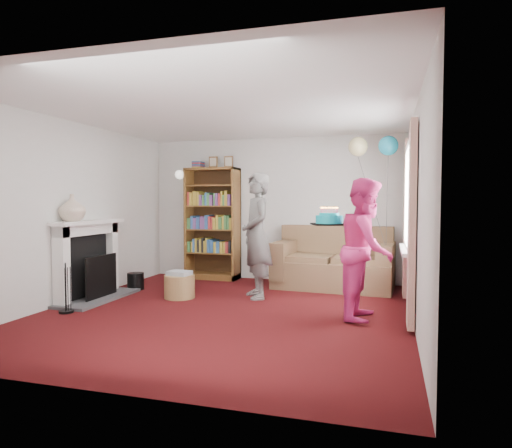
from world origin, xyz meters
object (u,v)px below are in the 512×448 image
(bookcase, at_px, (213,225))
(sofa, at_px, (334,265))
(person_striped, at_px, (257,235))
(person_magenta, at_px, (367,249))
(birthday_cake, at_px, (329,220))

(bookcase, bearing_deg, sofa, -5.92)
(person_striped, xyz_separation_m, person_magenta, (1.58, -0.75, -0.07))
(person_striped, relative_size, person_magenta, 1.08)
(person_magenta, bearing_deg, person_striped, 70.62)
(person_striped, height_order, birthday_cake, person_striped)
(sofa, bearing_deg, bookcase, 178.21)
(person_striped, bearing_deg, sofa, 107.63)
(bookcase, relative_size, person_striped, 1.21)
(bookcase, distance_m, sofa, 2.28)
(birthday_cake, bearing_deg, sofa, 94.32)
(sofa, xyz_separation_m, birthday_cake, (0.13, -1.72, 0.81))
(person_magenta, bearing_deg, sofa, 23.60)
(person_striped, bearing_deg, birthday_cake, 30.75)
(birthday_cake, bearing_deg, bookcase, 140.04)
(bookcase, relative_size, person_magenta, 1.31)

